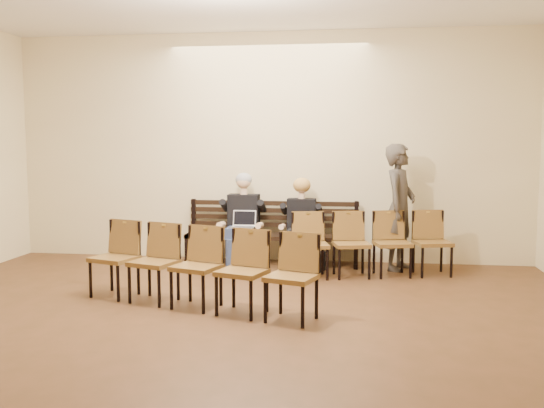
% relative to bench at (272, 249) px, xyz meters
% --- Properties ---
extents(ground, '(10.00, 10.00, 0.00)m').
position_rel_bench_xyz_m(ground, '(-0.10, -4.65, -0.23)').
color(ground, brown).
rests_on(ground, ground).
extents(room_walls, '(8.02, 10.01, 3.51)m').
position_rel_bench_xyz_m(room_walls, '(-0.10, -3.86, 2.31)').
color(room_walls, beige).
rests_on(room_walls, ground).
extents(bench, '(2.60, 0.90, 0.45)m').
position_rel_bench_xyz_m(bench, '(0.00, 0.00, 0.00)').
color(bench, black).
rests_on(bench, ground).
extents(seated_man, '(0.57, 0.79, 1.37)m').
position_rel_bench_xyz_m(seated_man, '(-0.42, -0.12, 0.46)').
color(seated_man, black).
rests_on(seated_man, ground).
extents(seated_woman, '(0.52, 0.72, 1.21)m').
position_rel_bench_xyz_m(seated_woman, '(0.45, -0.12, 0.38)').
color(seated_woman, black).
rests_on(seated_woman, ground).
extents(laptop, '(0.40, 0.34, 0.25)m').
position_rel_bench_xyz_m(laptop, '(-0.38, -0.34, 0.35)').
color(laptop, silver).
rests_on(laptop, bench).
extents(water_bottle, '(0.07, 0.07, 0.22)m').
position_rel_bench_xyz_m(water_bottle, '(0.62, -0.37, 0.34)').
color(water_bottle, silver).
rests_on(water_bottle, bench).
extents(bag, '(0.44, 0.37, 0.28)m').
position_rel_bench_xyz_m(bag, '(0.61, -0.40, -0.09)').
color(bag, black).
rests_on(bag, ground).
extents(passerby, '(0.74, 0.89, 2.08)m').
position_rel_bench_xyz_m(passerby, '(1.87, -0.14, 0.82)').
color(passerby, '#3D3732').
rests_on(passerby, ground).
extents(chair_row_front, '(2.23, 0.98, 0.89)m').
position_rel_bench_xyz_m(chair_row_front, '(1.48, -0.65, 0.22)').
color(chair_row_front, brown).
rests_on(chair_row_front, ground).
extents(chair_row_back, '(2.80, 1.32, 0.91)m').
position_rel_bench_xyz_m(chair_row_back, '(-0.50, -2.50, 0.23)').
color(chair_row_back, brown).
rests_on(chair_row_back, ground).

